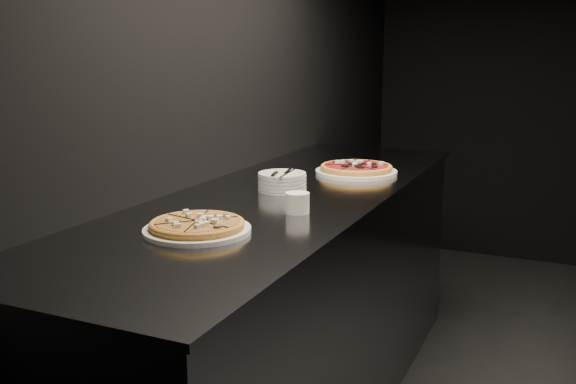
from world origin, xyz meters
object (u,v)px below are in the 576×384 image
at_px(pizza_tomato, 356,169).
at_px(plate_stack, 282,181).
at_px(pizza_mushroom, 197,226).
at_px(cutlery, 282,173).
at_px(counter, 286,308).
at_px(ramekin, 298,202).

distance_m(pizza_tomato, plate_stack, 0.45).
xyz_separation_m(pizza_mushroom, cutlery, (-0.01, 0.61, 0.05)).
bearing_deg(cutlery, pizza_tomato, 59.50).
distance_m(pizza_mushroom, pizza_tomato, 1.05).
bearing_deg(counter, pizza_tomato, 74.58).
distance_m(counter, pizza_tomato, 0.66).
xyz_separation_m(cutlery, ramekin, (0.18, -0.28, -0.03)).
distance_m(counter, pizza_mushroom, 0.77).
bearing_deg(pizza_mushroom, plate_stack, 92.01).
bearing_deg(pizza_tomato, cutlery, -107.68).
bearing_deg(pizza_mushroom, cutlery, 91.39).
distance_m(pizza_mushroom, plate_stack, 0.62).
xyz_separation_m(counter, plate_stack, (-0.02, 0.02, 0.49)).
height_order(pizza_mushroom, cutlery, cutlery).
bearing_deg(plate_stack, pizza_mushroom, -87.99).
xyz_separation_m(plate_stack, cutlery, (0.01, -0.01, 0.04)).
distance_m(counter, cutlery, 0.53).
relative_size(counter, plate_stack, 13.76).
xyz_separation_m(pizza_mushroom, plate_stack, (-0.02, 0.62, 0.01)).
relative_size(pizza_mushroom, plate_stack, 1.86).
bearing_deg(cutlery, plate_stack, 104.80).
xyz_separation_m(counter, pizza_mushroom, (-0.00, -0.60, 0.48)).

